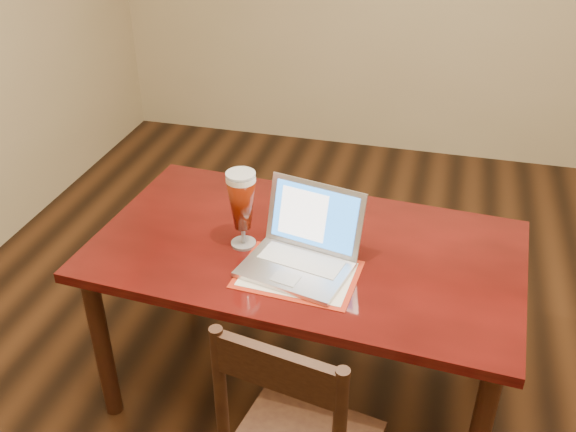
# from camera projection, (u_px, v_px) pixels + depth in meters

# --- Properties ---
(ground) EXTENTS (5.00, 5.00, 0.00)m
(ground) POSITION_uv_depth(u_px,v_px,m) (379.00, 410.00, 2.64)
(ground) COLOR black
(ground) RESTS_ON ground
(dining_table) EXTENTS (1.61, 0.98, 1.03)m
(dining_table) POSITION_uv_depth(u_px,v_px,m) (303.00, 263.00, 2.40)
(dining_table) COLOR #490B09
(dining_table) RESTS_ON ground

